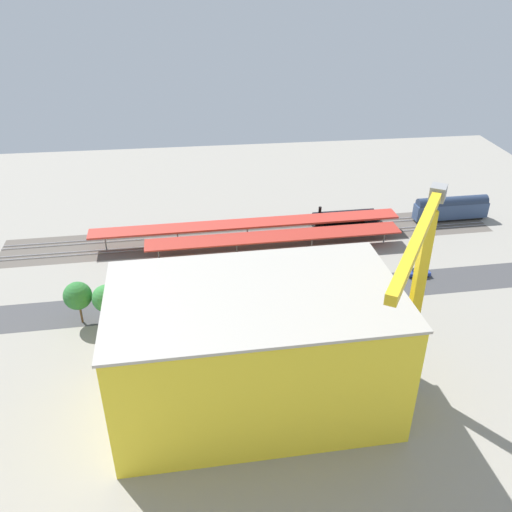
{
  "coord_description": "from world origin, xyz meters",
  "views": [
    {
      "loc": [
        13.32,
        88.18,
        57.71
      ],
      "look_at": [
        2.57,
        2.45,
        8.71
      ],
      "focal_mm": 37.85,
      "sensor_mm": 36.0,
      "label": 1
    }
  ],
  "objects_px": {
    "locomotive": "(347,218)",
    "street_tree_2": "(336,282)",
    "parked_car_0": "(419,273)",
    "parked_car_2": "(345,278)",
    "parked_car_1": "(380,275)",
    "box_truck_1": "(204,329)",
    "parked_car_4": "(265,283)",
    "construction_building": "(255,351)",
    "street_tree_1": "(106,298)",
    "passenger_coach": "(451,208)",
    "parked_car_3": "(305,281)",
    "street_tree_3": "(78,296)",
    "platform_canopy_near": "(275,236)",
    "traffic_light": "(275,291)",
    "platform_canopy_far": "(247,224)",
    "tower_crane": "(416,289)",
    "box_truck_0": "(182,329)"
  },
  "relations": [
    {
      "from": "platform_canopy_near",
      "to": "traffic_light",
      "type": "height_order",
      "value": "traffic_light"
    },
    {
      "from": "parked_car_2",
      "to": "parked_car_3",
      "type": "distance_m",
      "value": 8.13
    },
    {
      "from": "passenger_coach",
      "to": "street_tree_3",
      "type": "xyz_separation_m",
      "value": [
        83.18,
        31.99,
        2.4
      ]
    },
    {
      "from": "construction_building",
      "to": "street_tree_1",
      "type": "relative_size",
      "value": 4.97
    },
    {
      "from": "parked_car_4",
      "to": "street_tree_1",
      "type": "xyz_separation_m",
      "value": [
        29.12,
        8.59,
        4.57
      ]
    },
    {
      "from": "locomotive",
      "to": "street_tree_2",
      "type": "xyz_separation_m",
      "value": [
        11.23,
        31.91,
        2.8
      ]
    },
    {
      "from": "platform_canopy_near",
      "to": "traffic_light",
      "type": "xyz_separation_m",
      "value": [
        3.4,
        22.12,
        0.43
      ]
    },
    {
      "from": "platform_canopy_near",
      "to": "parked_car_4",
      "type": "relative_size",
      "value": 13.55
    },
    {
      "from": "parked_car_4",
      "to": "box_truck_0",
      "type": "relative_size",
      "value": 0.49
    },
    {
      "from": "passenger_coach",
      "to": "parked_car_1",
      "type": "bearing_deg",
      "value": 43.15
    },
    {
      "from": "parked_car_0",
      "to": "parked_car_2",
      "type": "relative_size",
      "value": 0.98
    },
    {
      "from": "box_truck_1",
      "to": "parked_car_3",
      "type": "bearing_deg",
      "value": -144.72
    },
    {
      "from": "passenger_coach",
      "to": "box_truck_1",
      "type": "xyz_separation_m",
      "value": [
        61.81,
        39.15,
        -1.49
      ]
    },
    {
      "from": "parked_car_0",
      "to": "locomotive",
      "type": "bearing_deg",
      "value": -71.41
    },
    {
      "from": "parked_car_3",
      "to": "platform_canopy_near",
      "type": "bearing_deg",
      "value": -74.08
    },
    {
      "from": "parked_car_3",
      "to": "box_truck_1",
      "type": "relative_size",
      "value": 0.41
    },
    {
      "from": "locomotive",
      "to": "box_truck_0",
      "type": "distance_m",
      "value": 55.27
    },
    {
      "from": "parked_car_2",
      "to": "parked_car_4",
      "type": "xyz_separation_m",
      "value": [
        16.14,
        -0.14,
        -0.03
      ]
    },
    {
      "from": "parked_car_2",
      "to": "street_tree_1",
      "type": "relative_size",
      "value": 0.6
    },
    {
      "from": "platform_canopy_far",
      "to": "parked_car_4",
      "type": "xyz_separation_m",
      "value": [
        -1.32,
        19.99,
        -3.35
      ]
    },
    {
      "from": "parked_car_4",
      "to": "box_truck_1",
      "type": "distance_m",
      "value": 19.46
    },
    {
      "from": "box_truck_0",
      "to": "street_tree_1",
      "type": "relative_size",
      "value": 1.09
    },
    {
      "from": "parked_car_3",
      "to": "traffic_light",
      "type": "xyz_separation_m",
      "value": [
        7.4,
        8.11,
        3.42
      ]
    },
    {
      "from": "platform_canopy_far",
      "to": "traffic_light",
      "type": "relative_size",
      "value": 11.37
    },
    {
      "from": "locomotive",
      "to": "parked_car_3",
      "type": "xyz_separation_m",
      "value": [
        15.24,
        24.54,
        -1.2
      ]
    },
    {
      "from": "parked_car_0",
      "to": "box_truck_1",
      "type": "relative_size",
      "value": 0.45
    },
    {
      "from": "locomotive",
      "to": "box_truck_0",
      "type": "height_order",
      "value": "locomotive"
    },
    {
      "from": "street_tree_3",
      "to": "traffic_light",
      "type": "height_order",
      "value": "street_tree_3"
    },
    {
      "from": "parked_car_0",
      "to": "street_tree_2",
      "type": "relative_size",
      "value": 0.62
    },
    {
      "from": "platform_canopy_far",
      "to": "box_truck_1",
      "type": "relative_size",
      "value": 6.84
    },
    {
      "from": "street_tree_1",
      "to": "parked_car_4",
      "type": "bearing_deg",
      "value": -163.57
    },
    {
      "from": "locomotive",
      "to": "parked_car_0",
      "type": "bearing_deg",
      "value": 108.59
    },
    {
      "from": "platform_canopy_near",
      "to": "street_tree_3",
      "type": "xyz_separation_m",
      "value": [
        38.02,
        21.46,
        1.9
      ]
    },
    {
      "from": "parked_car_1",
      "to": "parked_car_4",
      "type": "bearing_deg",
      "value": 0.38
    },
    {
      "from": "platform_canopy_near",
      "to": "street_tree_1",
      "type": "height_order",
      "value": "street_tree_1"
    },
    {
      "from": "traffic_light",
      "to": "parked_car_1",
      "type": "bearing_deg",
      "value": -159.64
    },
    {
      "from": "street_tree_1",
      "to": "tower_crane",
      "type": "bearing_deg",
      "value": 152.29
    },
    {
      "from": "platform_canopy_near",
      "to": "traffic_light",
      "type": "distance_m",
      "value": 22.39
    },
    {
      "from": "parked_car_0",
      "to": "street_tree_3",
      "type": "bearing_deg",
      "value": 6.56
    },
    {
      "from": "locomotive",
      "to": "street_tree_2",
      "type": "distance_m",
      "value": 33.95
    },
    {
      "from": "parked_car_4",
      "to": "construction_building",
      "type": "relative_size",
      "value": 0.11
    },
    {
      "from": "parked_car_1",
      "to": "box_truck_1",
      "type": "bearing_deg",
      "value": 22.54
    },
    {
      "from": "passenger_coach",
      "to": "parked_car_3",
      "type": "bearing_deg",
      "value": 30.8
    },
    {
      "from": "locomotive",
      "to": "street_tree_1",
      "type": "bearing_deg",
      "value": 32.18
    },
    {
      "from": "street_tree_3",
      "to": "locomotive",
      "type": "bearing_deg",
      "value": -150.81
    },
    {
      "from": "parked_car_1",
      "to": "street_tree_2",
      "type": "relative_size",
      "value": 0.59
    },
    {
      "from": "parked_car_3",
      "to": "construction_building",
      "type": "distance_m",
      "value": 34.33
    },
    {
      "from": "platform_canopy_near",
      "to": "platform_canopy_far",
      "type": "bearing_deg",
      "value": -49.03
    },
    {
      "from": "parked_car_3",
      "to": "street_tree_2",
      "type": "relative_size",
      "value": 0.58
    },
    {
      "from": "passenger_coach",
      "to": "tower_crane",
      "type": "relative_size",
      "value": 0.6
    }
  ]
}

